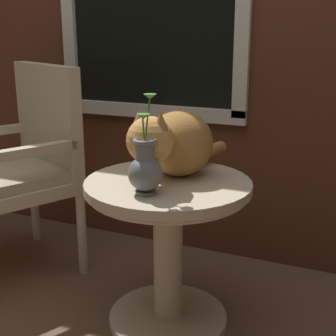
{
  "coord_description": "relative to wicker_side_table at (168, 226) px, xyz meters",
  "views": [
    {
      "loc": [
        0.86,
        -1.38,
        1.14
      ],
      "look_at": [
        0.17,
        0.18,
        0.65
      ],
      "focal_mm": 51.21,
      "sensor_mm": 36.0,
      "label": 1
    }
  ],
  "objects": [
    {
      "name": "cat",
      "position": [
        0.0,
        0.06,
        0.32
      ],
      "size": [
        0.3,
        0.57,
        0.28
      ],
      "color": "#AD7A3D",
      "rests_on": "wicker_side_table"
    },
    {
      "name": "wicker_chair",
      "position": [
        -0.85,
        0.16,
        0.12
      ],
      "size": [
        0.74,
        0.73,
        0.99
      ],
      "color": "beige",
      "rests_on": "ground_plane"
    },
    {
      "name": "wicker_side_table",
      "position": [
        0.0,
        0.0,
        0.0
      ],
      "size": [
        0.63,
        0.63,
        0.6
      ],
      "color": "beige",
      "rests_on": "ground_plane"
    },
    {
      "name": "ground_plane",
      "position": [
        -0.17,
        -0.18,
        -0.41
      ],
      "size": [
        6.0,
        6.0,
        0.0
      ],
      "primitive_type": "plane",
      "color": "brown"
    },
    {
      "name": "pewter_vase_with_ivy",
      "position": [
        -0.01,
        -0.16,
        0.28
      ],
      "size": [
        0.12,
        0.12,
        0.34
      ],
      "color": "slate",
      "rests_on": "wicker_side_table"
    }
  ]
}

